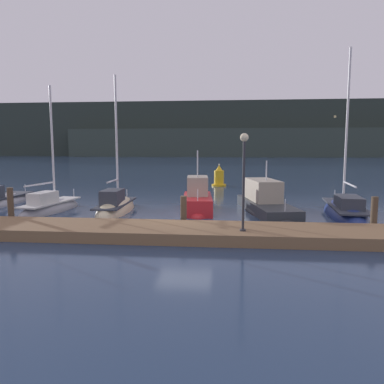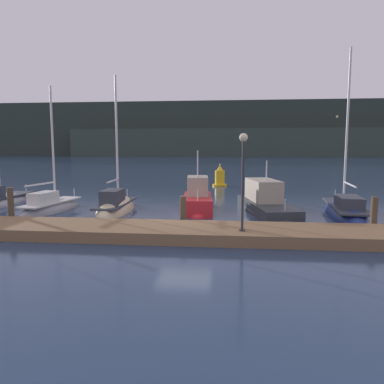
{
  "view_description": "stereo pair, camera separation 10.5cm",
  "coord_description": "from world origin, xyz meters",
  "px_view_note": "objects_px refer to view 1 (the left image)",
  "views": [
    {
      "loc": [
        2.04,
        -16.73,
        3.66
      ],
      "look_at": [
        0.0,
        3.39,
        1.2
      ],
      "focal_mm": 35.0,
      "sensor_mm": 36.0,
      "label": 1
    },
    {
      "loc": [
        2.14,
        -16.72,
        3.66
      ],
      "look_at": [
        0.0,
        3.39,
        1.2
      ],
      "focal_mm": 35.0,
      "sensor_mm": 36.0,
      "label": 2
    }
  ],
  "objects_px": {
    "sailboat_berth_4": "(116,210)",
    "channel_buoy": "(219,178)",
    "dock_lamppost": "(244,166)",
    "sailboat_berth_3": "(50,209)",
    "motorboat_berth_6": "(266,206)",
    "motorboat_berth_5": "(197,205)",
    "sailboat_berth_7": "(345,214)"
  },
  "relations": [
    {
      "from": "sailboat_berth_4",
      "to": "channel_buoy",
      "type": "xyz_separation_m",
      "value": [
        5.4,
        14.56,
        0.67
      ]
    },
    {
      "from": "sailboat_berth_4",
      "to": "dock_lamppost",
      "type": "height_order",
      "value": "sailboat_berth_4"
    },
    {
      "from": "sailboat_berth_3",
      "to": "sailboat_berth_4",
      "type": "distance_m",
      "value": 3.72
    },
    {
      "from": "sailboat_berth_4",
      "to": "motorboat_berth_6",
      "type": "relative_size",
      "value": 1.12
    },
    {
      "from": "channel_buoy",
      "to": "dock_lamppost",
      "type": "height_order",
      "value": "dock_lamppost"
    },
    {
      "from": "sailboat_berth_4",
      "to": "dock_lamppost",
      "type": "distance_m",
      "value": 9.69
    },
    {
      "from": "motorboat_berth_5",
      "to": "dock_lamppost",
      "type": "height_order",
      "value": "dock_lamppost"
    },
    {
      "from": "dock_lamppost",
      "to": "channel_buoy",
      "type": "bearing_deg",
      "value": 94.2
    },
    {
      "from": "dock_lamppost",
      "to": "motorboat_berth_6",
      "type": "bearing_deg",
      "value": 77.81
    },
    {
      "from": "sailboat_berth_3",
      "to": "channel_buoy",
      "type": "bearing_deg",
      "value": 58.62
    },
    {
      "from": "sailboat_berth_3",
      "to": "dock_lamppost",
      "type": "bearing_deg",
      "value": -28.62
    },
    {
      "from": "sailboat_berth_3",
      "to": "sailboat_berth_7",
      "type": "distance_m",
      "value": 16.25
    },
    {
      "from": "sailboat_berth_3",
      "to": "motorboat_berth_6",
      "type": "height_order",
      "value": "sailboat_berth_3"
    },
    {
      "from": "sailboat_berth_4",
      "to": "channel_buoy",
      "type": "distance_m",
      "value": 15.54
    },
    {
      "from": "sailboat_berth_3",
      "to": "sailboat_berth_7",
      "type": "bearing_deg",
      "value": 1.46
    },
    {
      "from": "dock_lamppost",
      "to": "sailboat_berth_4",
      "type": "bearing_deg",
      "value": 138.33
    },
    {
      "from": "sailboat_berth_7",
      "to": "channel_buoy",
      "type": "distance_m",
      "value": 16.19
    },
    {
      "from": "sailboat_berth_7",
      "to": "sailboat_berth_3",
      "type": "bearing_deg",
      "value": -178.54
    },
    {
      "from": "sailboat_berth_4",
      "to": "motorboat_berth_5",
      "type": "height_order",
      "value": "sailboat_berth_4"
    },
    {
      "from": "dock_lamppost",
      "to": "sailboat_berth_3",
      "type": "bearing_deg",
      "value": 151.38
    },
    {
      "from": "dock_lamppost",
      "to": "sailboat_berth_7",
      "type": "bearing_deg",
      "value": 47.82
    },
    {
      "from": "sailboat_berth_7",
      "to": "motorboat_berth_6",
      "type": "bearing_deg",
      "value": 169.22
    },
    {
      "from": "sailboat_berth_4",
      "to": "channel_buoy",
      "type": "relative_size",
      "value": 4.06
    },
    {
      "from": "sailboat_berth_4",
      "to": "motorboat_berth_5",
      "type": "distance_m",
      "value": 4.64
    },
    {
      "from": "motorboat_berth_6",
      "to": "channel_buoy",
      "type": "relative_size",
      "value": 3.61
    },
    {
      "from": "sailboat_berth_3",
      "to": "motorboat_berth_5",
      "type": "height_order",
      "value": "sailboat_berth_3"
    },
    {
      "from": "sailboat_berth_4",
      "to": "sailboat_berth_7",
      "type": "bearing_deg",
      "value": 0.23
    },
    {
      "from": "motorboat_berth_6",
      "to": "motorboat_berth_5",
      "type": "bearing_deg",
      "value": -177.39
    },
    {
      "from": "sailboat_berth_4",
      "to": "dock_lamppost",
      "type": "relative_size",
      "value": 2.28
    },
    {
      "from": "channel_buoy",
      "to": "sailboat_berth_3",
      "type": "bearing_deg",
      "value": -121.38
    },
    {
      "from": "sailboat_berth_3",
      "to": "dock_lamppost",
      "type": "height_order",
      "value": "sailboat_berth_3"
    },
    {
      "from": "motorboat_berth_5",
      "to": "channel_buoy",
      "type": "bearing_deg",
      "value": 86.65
    }
  ]
}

